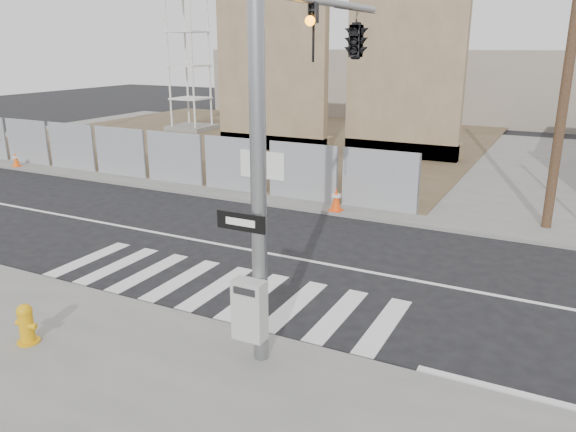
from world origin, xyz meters
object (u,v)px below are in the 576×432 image
at_px(traffic_cone_c, 186,172).
at_px(traffic_cone_d, 336,199).
at_px(traffic_cone_b, 106,164).
at_px(fire_hydrant, 26,324).
at_px(traffic_cone_a, 16,159).
at_px(signal_pole, 328,77).

height_order(traffic_cone_c, traffic_cone_d, traffic_cone_d).
bearing_deg(traffic_cone_b, traffic_cone_c, 1.68).
height_order(fire_hydrant, traffic_cone_a, fire_hydrant).
xyz_separation_m(traffic_cone_c, traffic_cone_d, (6.94, -1.16, 0.02)).
distance_m(traffic_cone_b, traffic_cone_d, 11.15).
xyz_separation_m(traffic_cone_a, traffic_cone_d, (15.51, 0.00, 0.07)).
relative_size(fire_hydrant, traffic_cone_d, 0.98).
bearing_deg(traffic_cone_b, traffic_cone_d, -5.34).
relative_size(traffic_cone_a, traffic_cone_d, 0.82).
bearing_deg(fire_hydrant, traffic_cone_b, 106.22).
distance_m(signal_pole, traffic_cone_a, 19.37).
distance_m(fire_hydrant, traffic_cone_a, 17.31).
bearing_deg(traffic_cone_c, traffic_cone_a, -172.29).
distance_m(signal_pole, traffic_cone_b, 15.86).
distance_m(traffic_cone_b, traffic_cone_c, 4.16).
height_order(fire_hydrant, traffic_cone_b, fire_hydrant).
bearing_deg(traffic_cone_b, signal_pole, -28.60).
bearing_deg(fire_hydrant, traffic_cone_c, 91.17).
height_order(signal_pole, fire_hydrant, signal_pole).
xyz_separation_m(traffic_cone_a, traffic_cone_b, (4.41, 1.04, 0.02)).
height_order(fire_hydrant, traffic_cone_d, traffic_cone_d).
height_order(traffic_cone_b, traffic_cone_c, traffic_cone_c).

